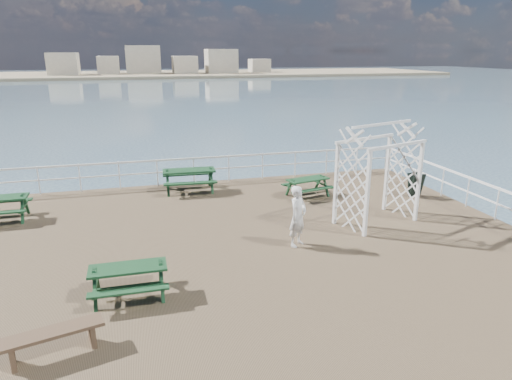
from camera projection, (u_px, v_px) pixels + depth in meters
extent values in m
cube|color=brown|center=(228.00, 254.00, 12.65)|extent=(18.00, 14.00, 0.30)
plane|color=#3D5466|center=(154.00, 120.00, 50.12)|extent=(300.00, 300.00, 0.00)
cube|color=tan|center=(187.00, 74.00, 141.45)|extent=(160.00, 40.00, 0.80)
cube|color=beige|center=(64.00, 64.00, 128.97)|extent=(8.00, 8.00, 6.00)
cube|color=beige|center=(108.00, 65.00, 132.10)|extent=(6.00, 8.00, 5.00)
cube|color=beige|center=(143.00, 60.00, 134.15)|extent=(10.00, 8.00, 8.00)
cube|color=beige|center=(184.00, 65.00, 137.58)|extent=(7.00, 8.00, 5.00)
cube|color=beige|center=(220.00, 61.00, 140.03)|extent=(9.00, 8.00, 7.00)
cube|color=beige|center=(261.00, 66.00, 143.71)|extent=(6.00, 8.00, 4.00)
cylinder|color=brown|center=(371.00, 209.00, 19.94)|extent=(0.36, 0.36, 2.10)
cube|color=white|center=(193.00, 158.00, 18.62)|extent=(17.70, 0.07, 0.07)
cube|color=white|center=(194.00, 170.00, 18.77)|extent=(17.70, 0.05, 0.05)
cube|color=white|center=(500.00, 189.00, 14.50)|extent=(0.07, 13.70, 0.07)
cube|color=white|center=(497.00, 204.00, 14.65)|extent=(0.05, 13.70, 0.05)
cube|color=#14391E|center=(2.00, 201.00, 15.18)|extent=(1.84, 0.28, 0.05)
cube|color=#14391E|center=(24.00, 206.00, 14.82)|extent=(0.10, 1.48, 0.06)
cube|color=#14391E|center=(26.00, 204.00, 15.12)|extent=(0.09, 0.53, 0.89)
cube|color=#14391E|center=(22.00, 210.00, 14.55)|extent=(0.09, 0.53, 0.89)
cube|color=#14391E|center=(189.00, 171.00, 17.64)|extent=(2.04, 0.88, 0.07)
cube|color=#14391E|center=(188.00, 174.00, 18.36)|extent=(2.01, 0.38, 0.06)
cube|color=#14391E|center=(191.00, 183.00, 17.11)|extent=(2.01, 0.38, 0.06)
cube|color=#14391E|center=(168.00, 180.00, 17.57)|extent=(0.17, 1.61, 0.07)
cube|color=#14391E|center=(211.00, 178.00, 17.91)|extent=(0.17, 1.61, 0.07)
cube|color=#14391E|center=(167.00, 179.00, 17.90)|extent=(0.12, 0.58, 0.97)
cube|color=#14391E|center=(168.00, 184.00, 17.28)|extent=(0.12, 0.58, 0.97)
cube|color=#14391E|center=(210.00, 177.00, 18.23)|extent=(0.12, 0.58, 0.97)
cube|color=#14391E|center=(212.00, 182.00, 17.61)|extent=(0.12, 0.58, 0.97)
cube|color=#14391E|center=(190.00, 184.00, 17.80)|extent=(1.78, 0.18, 0.07)
cube|color=#14391E|center=(308.00, 179.00, 17.08)|extent=(1.68, 0.95, 0.05)
cube|color=#14391E|center=(300.00, 182.00, 17.60)|extent=(1.59, 0.56, 0.04)
cube|color=#14391E|center=(316.00, 189.00, 16.71)|extent=(1.59, 0.56, 0.04)
cube|color=#14391E|center=(293.00, 189.00, 16.87)|extent=(0.35, 1.26, 0.05)
cube|color=#14391E|center=(322.00, 184.00, 17.45)|extent=(0.35, 1.26, 0.05)
cube|color=#14391E|center=(289.00, 188.00, 17.10)|extent=(0.17, 0.46, 0.77)
cube|color=#14391E|center=(297.00, 192.00, 16.66)|extent=(0.17, 0.46, 0.77)
cube|color=#14391E|center=(318.00, 183.00, 17.69)|extent=(0.17, 0.46, 0.77)
cube|color=#14391E|center=(326.00, 187.00, 17.24)|extent=(0.17, 0.46, 0.77)
cube|color=#14391E|center=(307.00, 190.00, 17.20)|extent=(1.39, 0.38, 0.05)
cube|color=#14391E|center=(128.00, 268.00, 10.02)|extent=(1.69, 0.67, 0.06)
cube|color=#14391E|center=(129.00, 268.00, 10.61)|extent=(1.68, 0.25, 0.05)
cube|color=#14391E|center=(129.00, 291.00, 9.58)|extent=(1.68, 0.25, 0.05)
cube|color=#14391E|center=(96.00, 284.00, 9.93)|extent=(0.09, 1.35, 0.06)
cube|color=#14391E|center=(161.00, 276.00, 10.27)|extent=(0.09, 1.35, 0.06)
cube|color=#14391E|center=(97.00, 280.00, 10.21)|extent=(0.08, 0.48, 0.82)
cube|color=#14391E|center=(95.00, 292.00, 9.69)|extent=(0.08, 0.48, 0.82)
cube|color=#14391E|center=(160.00, 272.00, 10.54)|extent=(0.08, 0.48, 0.82)
cube|color=#14391E|center=(162.00, 284.00, 10.03)|extent=(0.08, 0.48, 0.82)
cube|color=#14391E|center=(130.00, 286.00, 10.15)|extent=(1.49, 0.09, 0.06)
cube|color=brown|center=(52.00, 332.00, 8.09)|extent=(1.81, 0.86, 0.07)
cube|color=brown|center=(12.00, 357.00, 7.84)|extent=(0.18, 0.38, 0.44)
cube|color=brown|center=(92.00, 334.00, 8.48)|extent=(0.18, 0.38, 0.44)
cube|color=white|center=(367.00, 195.00, 13.14)|extent=(0.12, 0.12, 2.56)
cube|color=white|center=(336.00, 185.00, 14.15)|extent=(0.12, 0.12, 2.56)
cube|color=white|center=(419.00, 182.00, 14.40)|extent=(0.12, 0.12, 2.56)
cube|color=white|center=(387.00, 174.00, 15.41)|extent=(0.12, 0.12, 2.56)
cube|color=white|center=(398.00, 145.00, 13.38)|extent=(2.45, 0.92, 0.09)
cube|color=white|center=(365.00, 139.00, 14.40)|extent=(2.45, 0.92, 0.09)
cube|color=white|center=(383.00, 124.00, 13.73)|extent=(2.44, 0.91, 0.07)
cube|color=black|center=(417.00, 186.00, 17.02)|extent=(0.57, 0.30, 0.90)
cube|color=black|center=(414.00, 184.00, 17.18)|extent=(0.57, 0.30, 0.90)
imported|color=white|center=(298.00, 216.00, 12.63)|extent=(0.75, 0.72, 1.74)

